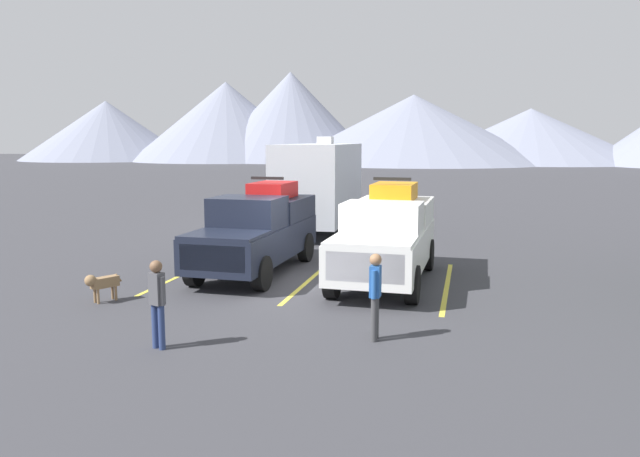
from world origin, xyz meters
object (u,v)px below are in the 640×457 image
(person_a, at_px, (375,291))
(dog, at_px, (101,283))
(pickup_truck_b, at_px, (387,235))
(person_b, at_px, (157,298))
(camper_trailer_a, at_px, (320,181))
(pickup_truck_a, at_px, (258,229))

(person_a, relative_size, dog, 2.01)
(pickup_truck_b, height_order, dog, pickup_truck_b)
(pickup_truck_b, relative_size, person_b, 3.48)
(pickup_truck_b, height_order, person_a, pickup_truck_b)
(camper_trailer_a, xyz_separation_m, person_a, (4.21, -12.95, -1.06))
(pickup_truck_a, xyz_separation_m, person_a, (4.07, -5.16, -0.25))
(person_b, height_order, dog, person_b)
(camper_trailer_a, relative_size, person_b, 5.49)
(dog, bearing_deg, person_a, -9.96)
(dog, bearing_deg, pickup_truck_a, 60.19)
(camper_trailer_a, bearing_deg, pickup_truck_a, -88.99)
(camper_trailer_a, distance_m, person_a, 13.65)
(pickup_truck_a, distance_m, dog, 4.71)
(dog, bearing_deg, pickup_truck_b, 31.86)
(person_b, bearing_deg, person_a, 20.64)
(pickup_truck_b, distance_m, dog, 7.04)
(camper_trailer_a, bearing_deg, dog, -100.44)
(camper_trailer_a, bearing_deg, person_a, -71.99)
(camper_trailer_a, bearing_deg, person_b, -87.60)
(pickup_truck_a, bearing_deg, person_b, -85.94)
(pickup_truck_a, bearing_deg, person_a, -51.74)
(pickup_truck_b, distance_m, person_b, 6.95)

